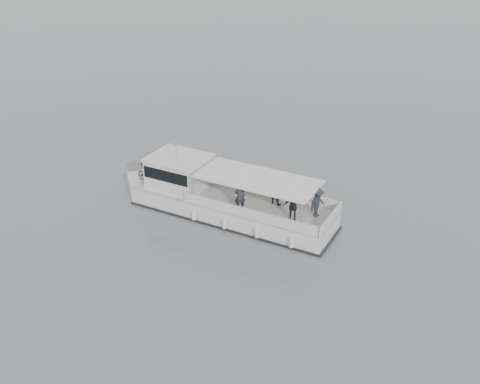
% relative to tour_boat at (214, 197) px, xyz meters
% --- Properties ---
extents(ground, '(1400.00, 1400.00, 0.00)m').
position_rel_tour_boat_xyz_m(ground, '(-0.14, 0.70, -0.90)').
color(ground, '#525D61').
rests_on(ground, ground).
extents(tour_boat, '(13.04, 3.37, 5.46)m').
position_rel_tour_boat_xyz_m(tour_boat, '(0.00, 0.00, 0.00)').
color(tour_boat, silver).
rests_on(tour_boat, ground).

